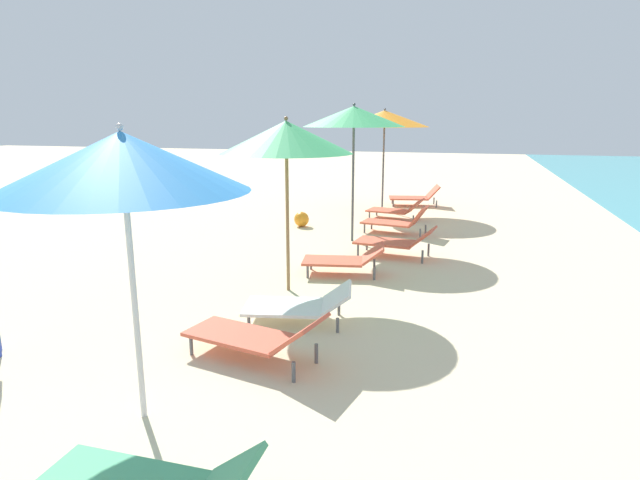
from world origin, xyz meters
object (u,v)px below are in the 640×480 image
(lounger_third_shoreside, at_px, (345,259))
(lounger_third_inland, at_px, (299,304))
(lounger_fourth_inland, at_px, (396,241))
(beach_ball, at_px, (302,219))
(lounger_farthest_shoreside, at_px, (416,196))
(lounger_farthest_inland, at_px, (396,209))
(umbrella_third, at_px, (286,137))
(umbrella_fourth, at_px, (354,117))
(umbrella_farthest, at_px, (385,119))
(umbrella_second, at_px, (123,162))
(lounger_fourth_shoreside, at_px, (397,221))
(lounger_second_shoreside, at_px, (257,335))

(lounger_third_shoreside, xyz_separation_m, lounger_third_inland, (-0.07, -2.17, -0.03))
(lounger_fourth_inland, xyz_separation_m, beach_ball, (-2.53, 2.14, -0.12))
(lounger_farthest_shoreside, xyz_separation_m, lounger_farthest_inland, (-0.26, -2.26, -0.03))
(umbrella_third, xyz_separation_m, lounger_farthest_inland, (0.78, 6.07, -2.00))
(umbrella_fourth, bearing_deg, umbrella_farthest, 89.87)
(umbrella_second, distance_m, lounger_third_inland, 3.14)
(umbrella_third, bearing_deg, lounger_farthest_inland, 82.63)
(lounger_fourth_inland, bearing_deg, umbrella_third, 68.60)
(lounger_fourth_inland, xyz_separation_m, umbrella_farthest, (-1.05, 4.87, 2.20))
(umbrella_third, height_order, umbrella_fourth, umbrella_fourth)
(lounger_farthest_inland, bearing_deg, lounger_third_shoreside, 98.61)
(beach_ball, bearing_deg, umbrella_second, -81.77)
(lounger_farthest_inland, height_order, beach_ball, lounger_farthest_inland)
(umbrella_second, bearing_deg, umbrella_farthest, 88.32)
(lounger_third_shoreside, height_order, lounger_farthest_shoreside, lounger_farthest_shoreside)
(lounger_fourth_shoreside, bearing_deg, lounger_farthest_shoreside, -80.84)
(umbrella_second, height_order, lounger_third_shoreside, umbrella_second)
(umbrella_third, distance_m, lounger_fourth_shoreside, 4.87)
(lounger_third_inland, bearing_deg, umbrella_farthest, -99.96)
(umbrella_third, height_order, lounger_fourth_shoreside, umbrella_third)
(lounger_third_shoreside, bearing_deg, lounger_farthest_inland, -102.08)
(lounger_fourth_shoreside, xyz_separation_m, umbrella_farthest, (-0.80, 2.90, 2.21))
(lounger_third_inland, relative_size, beach_ball, 4.07)
(lounger_second_shoreside, height_order, lounger_fourth_shoreside, lounger_fourth_shoreside)
(lounger_farthest_inland, bearing_deg, beach_ball, 47.80)
(umbrella_third, relative_size, umbrella_farthest, 0.91)
(umbrella_second, xyz_separation_m, lounger_second_shoreside, (0.53, 1.27, -1.90))
(lounger_fourth_inland, bearing_deg, lounger_third_inland, 85.39)
(lounger_second_shoreside, xyz_separation_m, umbrella_third, (-0.44, 2.28, 1.97))
(lounger_third_inland, height_order, umbrella_farthest, umbrella_farthest)
(umbrella_third, relative_size, lounger_third_inland, 1.76)
(umbrella_third, bearing_deg, beach_ball, 105.47)
(lounger_third_inland, xyz_separation_m, beach_ball, (-1.80, 5.68, -0.06))
(lounger_fourth_shoreside, height_order, lounger_fourth_inland, lounger_fourth_shoreside)
(umbrella_fourth, bearing_deg, umbrella_third, -93.77)
(umbrella_farthest, bearing_deg, lounger_fourth_inland, -77.82)
(umbrella_farthest, bearing_deg, umbrella_fourth, -90.13)
(umbrella_third, xyz_separation_m, lounger_fourth_shoreside, (1.03, 4.34, -1.96))
(umbrella_second, bearing_deg, umbrella_third, 88.67)
(lounger_farthest_inland, bearing_deg, umbrella_second, 95.24)
(lounger_farthest_shoreside, bearing_deg, umbrella_farthest, 42.31)
(lounger_second_shoreside, relative_size, lounger_farthest_inland, 1.11)
(lounger_farthest_shoreside, bearing_deg, umbrella_second, 73.69)
(umbrella_fourth, height_order, lounger_farthest_shoreside, umbrella_fourth)
(lounger_second_shoreside, bearing_deg, lounger_third_shoreside, -81.07)
(umbrella_fourth, relative_size, lounger_farthest_shoreside, 1.82)
(umbrella_fourth, xyz_separation_m, umbrella_farthest, (0.01, 3.84, -0.05))
(lounger_farthest_shoreside, height_order, lounger_farthest_inland, lounger_farthest_shoreside)
(beach_ball, bearing_deg, lounger_second_shoreside, -76.01)
(lounger_second_shoreside, bearing_deg, umbrella_fourth, -75.67)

